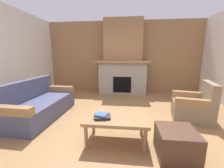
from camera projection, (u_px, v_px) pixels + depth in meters
name	position (u px, v px, depth m)	size (l,w,h in m)	color
ground	(118.00, 124.00, 2.91)	(9.00, 9.00, 0.00)	olive
wall_back_wood_panel	(123.00, 57.00, 5.57)	(6.00, 0.12, 2.70)	#997047
fireplace	(123.00, 62.00, 5.24)	(1.90, 0.82, 2.70)	gray
couch	(39.00, 105.00, 3.25)	(0.90, 1.83, 0.85)	#474C6B
armchair	(194.00, 106.00, 3.12)	(0.90, 0.90, 0.85)	#847056
coffee_table	(116.00, 120.00, 2.28)	(1.00, 0.60, 0.43)	#997047
ottoman	(176.00, 143.00, 1.97)	(0.52, 0.52, 0.40)	#4C3323
book_stack_near_edge	(102.00, 116.00, 2.23)	(0.29, 0.26, 0.07)	#2D2D33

